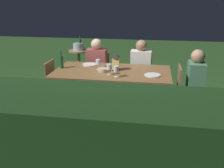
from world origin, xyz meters
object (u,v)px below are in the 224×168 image
(chair_side_right_a, at_px, (133,111))
(wine_glass_a, at_px, (116,69))
(lantern_centerpiece, at_px, (116,61))
(chair_side_left_a, at_px, (141,73))
(person_in_green, at_px, (199,82))
(chair_head_near, at_px, (186,90))
(ice_bucket, at_px, (79,46))
(chair_side_left_b, at_px, (98,71))
(plate_a, at_px, (153,75))
(plate_b, at_px, (90,64))
(wine_glass_c, at_px, (109,67))
(green_bottle_on_table, at_px, (61,62))
(person_in_cream, at_px, (140,68))
(side_table, at_px, (79,59))
(potted_plant_corner, at_px, (192,148))
(bowl_olives, at_px, (108,66))
(dining_table, at_px, (112,74))
(wine_glass_b, at_px, (98,63))
(person_in_rust, at_px, (96,66))
(bowl_bread, at_px, (103,70))
(chair_head_far, at_px, (44,83))

(chair_side_right_a, distance_m, wine_glass_a, 0.76)
(chair_side_right_a, xyz_separation_m, lantern_centerpiece, (0.37, -0.96, 0.42))
(chair_side_left_a, xyz_separation_m, person_in_green, (-0.96, 0.91, 0.15))
(chair_head_near, height_order, ice_bucket, ice_bucket)
(chair_head_near, bearing_deg, chair_side_left_b, -29.25)
(plate_a, bearing_deg, plate_b, -23.37)
(chair_side_right_a, xyz_separation_m, wine_glass_c, (0.43, -0.68, 0.39))
(green_bottle_on_table, bearing_deg, person_in_cream, -152.38)
(chair_side_left_a, relative_size, person_in_cream, 0.76)
(person_in_cream, relative_size, side_table, 1.73)
(person_in_green, bearing_deg, plate_a, 12.18)
(green_bottle_on_table, relative_size, potted_plant_corner, 0.48)
(person_in_cream, distance_m, plate_a, 0.91)
(chair_head_near, distance_m, side_table, 3.08)
(bowl_olives, height_order, potted_plant_corner, bowl_olives)
(wine_glass_a, distance_m, plate_a, 0.58)
(chair_head_near, bearing_deg, lantern_centerpiece, -2.95)
(dining_table, distance_m, plate_a, 0.68)
(chair_side_left_a, height_order, wine_glass_a, wine_glass_a)
(wine_glass_b, bearing_deg, person_in_cream, -135.23)
(person_in_green, height_order, wine_glass_c, person_in_green)
(wine_glass_a, bearing_deg, person_in_cream, -106.61)
(person_in_cream, relative_size, chair_head_near, 1.32)
(bowl_olives, bearing_deg, green_bottle_on_table, 11.31)
(plate_b, bearing_deg, chair_head_near, 168.89)
(ice_bucket, bearing_deg, wine_glass_a, 118.51)
(wine_glass_c, bearing_deg, wine_glass_b, -49.67)
(dining_table, xyz_separation_m, potted_plant_corner, (-1.13, 1.45, -0.37))
(person_in_green, relative_size, side_table, 1.73)
(chair_side_right_a, bearing_deg, side_table, -61.57)
(dining_table, distance_m, chair_side_right_a, 1.02)
(lantern_centerpiece, height_order, wine_glass_c, lantern_centerpiece)
(person_in_green, relative_size, plate_a, 4.61)
(plate_a, relative_size, plate_b, 0.99)
(chair_side_right_a, bearing_deg, plate_b, -54.39)
(chair_head_near, xyz_separation_m, person_in_green, (-0.20, 0.00, 0.15))
(chair_side_left_a, bearing_deg, ice_bucket, -34.96)
(chair_head_near, relative_size, lantern_centerpiece, 3.28)
(dining_table, height_order, chair_side_right_a, chair_side_right_a)
(person_in_rust, distance_m, lantern_centerpiece, 0.85)
(person_in_cream, distance_m, bowl_bread, 0.97)
(chair_head_near, distance_m, ice_bucket, 3.09)
(ice_bucket, bearing_deg, wine_glass_c, 117.08)
(chair_side_right_a, height_order, plate_b, chair_side_right_a)
(chair_head_far, distance_m, potted_plant_corner, 2.74)
(chair_side_right_a, distance_m, bowl_olives, 1.25)
(dining_table, bearing_deg, wine_glass_a, 109.78)
(dining_table, distance_m, wine_glass_a, 0.38)
(wine_glass_a, relative_size, wine_glass_c, 1.00)
(person_in_rust, relative_size, lantern_centerpiece, 4.34)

